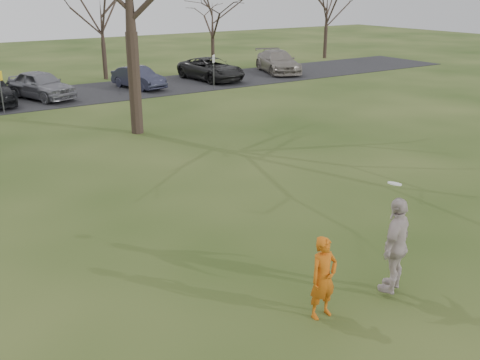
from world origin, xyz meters
The scene contains 11 objects.
ground centered at (0.00, 0.00, 0.00)m, with size 120.00×120.00×0.00m, color #1E380F.
parking_strip centered at (0.00, 25.00, 0.02)m, with size 62.00×6.50×0.04m, color black.
player_defender centered at (-0.65, 0.19, 0.82)m, with size 0.60×0.39×1.64m, color #C35810.
car_4 centered at (0.56, 24.70, 0.81)m, with size 1.82×4.51×1.54m, color slate.
car_5 centered at (6.34, 24.78, 0.69)m, with size 1.37×3.93×1.29m, color #292A3D.
car_6 centered at (11.62, 25.05, 0.76)m, with size 2.40×5.19×1.44m, color black.
car_7 centered at (17.29, 25.25, 0.81)m, with size 2.16×5.30×1.54m, color gray.
catching_play centered at (1.08, 0.01, 1.11)m, with size 1.27×0.91×2.27m.
sign_yellow centered at (-2.00, 22.00, 1.45)m, with size 0.35×0.35×2.08m.
sign_white centered at (10.00, 22.00, 1.45)m, with size 0.35×0.35×2.08m.
small_tree_row centered at (4.38, 30.06, 3.89)m, with size 55.00×5.90×8.50m.
Camera 1 is at (-6.92, -6.48, 5.96)m, focal length 41.07 mm.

